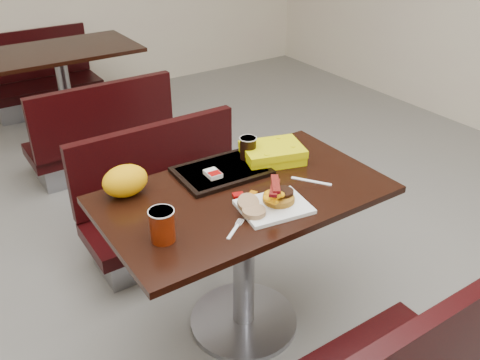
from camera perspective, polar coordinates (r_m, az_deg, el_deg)
floor at (r=2.64m, az=0.40°, el=-15.36°), size 6.00×7.00×0.01m
table_near at (r=2.39m, az=0.43°, el=-9.01°), size 1.20×0.70×0.75m
bench_near_n at (r=2.90m, az=-7.36°, el=-1.95°), size 1.00×0.46×0.72m
table_far at (r=4.53m, az=-18.60°, el=8.87°), size 1.20×0.70×0.75m
bench_far_s at (r=3.90m, az=-15.50°, el=5.82°), size 1.00×0.46×0.72m
bench_far_n at (r=5.18m, az=-20.91°, el=10.83°), size 1.00×0.46×0.72m
platter at (r=2.07m, az=3.74°, el=-2.95°), size 0.30×0.25×0.02m
pancake_stack at (r=2.09m, az=4.27°, el=-1.95°), size 0.16×0.16×0.03m
sausage_patty at (r=2.09m, az=4.75°, el=-1.30°), size 0.10×0.10×0.01m
scrambled_eggs at (r=2.03m, az=3.87°, el=-1.66°), size 0.09×0.08×0.05m
bacon_strips at (r=2.02m, az=3.83°, el=-0.77°), size 0.17×0.17×0.01m
muffin_bottom at (r=2.00m, az=1.54°, el=-3.50°), size 0.10×0.10×0.02m
muffin_top at (r=2.03m, az=0.91°, el=-2.52°), size 0.10×0.10×0.05m
coffee_cup_near at (r=1.88m, az=-8.54°, el=-4.98°), size 0.09×0.09×0.13m
fork at (r=1.93m, az=-0.76°, el=-5.69°), size 0.13×0.10×0.00m
knife at (r=2.27m, az=7.84°, el=-0.12°), size 0.11×0.16×0.00m
condiment_syrup at (r=2.15m, az=1.40°, el=-1.53°), size 0.05×0.05×0.01m
condiment_ketchup at (r=2.14m, az=-0.19°, el=-1.66°), size 0.05×0.05×0.01m
tray at (r=2.31m, az=-2.03°, el=0.98°), size 0.41×0.30×0.02m
hashbrown_sleeve_left at (r=2.25m, az=-3.00°, el=0.69°), size 0.06×0.08×0.02m
coffee_cup_far at (r=2.38m, az=0.89°, el=3.54°), size 0.09×0.09×0.10m
clamshell at (r=2.41m, az=3.59°, el=2.96°), size 0.32×0.28×0.07m
paper_bag at (r=2.17m, az=-12.51°, el=-0.09°), size 0.22×0.19×0.13m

